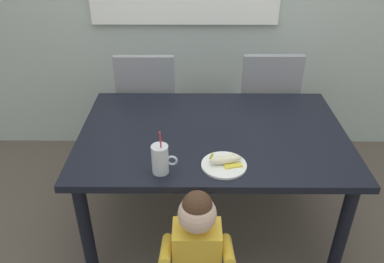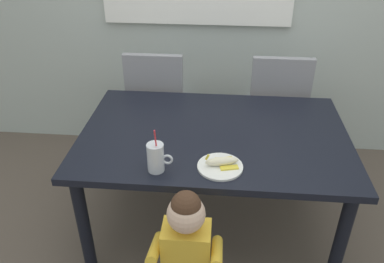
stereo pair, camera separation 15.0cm
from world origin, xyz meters
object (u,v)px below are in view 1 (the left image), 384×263
(dining_chair_left, at_px, (148,103))
(toddler_standing, at_px, (197,246))
(dining_table, at_px, (212,144))
(dining_chair_right, at_px, (266,102))
(snack_plate, at_px, (224,165))
(peeled_banana, at_px, (226,160))
(milk_cup, at_px, (160,161))

(dining_chair_left, xyz_separation_m, toddler_standing, (0.36, -1.40, -0.02))
(dining_table, relative_size, dining_chair_right, 1.60)
(snack_plate, height_order, peeled_banana, peeled_banana)
(milk_cup, bearing_deg, dining_table, 54.76)
(dining_chair_left, relative_size, snack_plate, 4.17)
(dining_chair_right, bearing_deg, snack_plate, 69.52)
(dining_table, distance_m, toddler_standing, 0.70)
(dining_chair_right, relative_size, peeled_banana, 5.47)
(milk_cup, distance_m, snack_plate, 0.32)
(dining_chair_left, height_order, milk_cup, milk_cup)
(dining_chair_left, bearing_deg, dining_chair_right, -178.91)
(snack_plate, xyz_separation_m, peeled_banana, (0.01, 0.01, 0.03))
(dining_chair_left, relative_size, milk_cup, 3.83)
(dining_chair_right, distance_m, peeled_banana, 1.15)
(dining_chair_right, distance_m, milk_cup, 1.35)
(dining_table, bearing_deg, snack_plate, -82.77)
(toddler_standing, bearing_deg, snack_plate, 68.21)
(dining_table, height_order, dining_chair_left, dining_chair_left)
(toddler_standing, relative_size, snack_plate, 3.64)
(dining_table, distance_m, snack_plate, 0.35)
(dining_table, height_order, milk_cup, milk_cup)
(snack_plate, bearing_deg, peeled_banana, 42.04)
(dining_chair_left, height_order, dining_chair_right, same)
(dining_table, distance_m, peeled_banana, 0.35)
(dining_chair_left, xyz_separation_m, dining_chair_right, (0.90, 0.02, 0.00))
(dining_chair_right, distance_m, snack_plate, 1.16)
(dining_table, xyz_separation_m, milk_cup, (-0.27, -0.38, 0.15))
(peeled_banana, bearing_deg, toddler_standing, -112.70)
(dining_chair_left, distance_m, milk_cup, 1.15)
(snack_plate, bearing_deg, dining_chair_left, 115.28)
(dining_chair_left, height_order, toddler_standing, dining_chair_left)
(dining_chair_right, xyz_separation_m, snack_plate, (-0.40, -1.07, 0.19))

